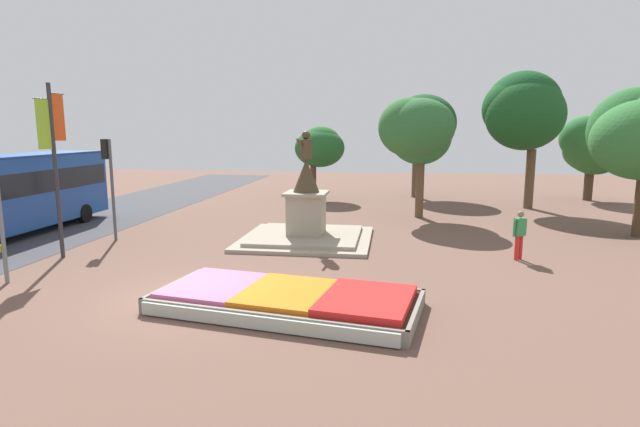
{
  "coord_description": "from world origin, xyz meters",
  "views": [
    {
      "loc": [
        5.33,
        -12.36,
        4.47
      ],
      "look_at": [
        3.0,
        3.74,
        1.75
      ],
      "focal_mm": 28.0,
      "sensor_mm": 36.0,
      "label": 1
    }
  ],
  "objects": [
    {
      "name": "park_tree_far_left",
      "position": [
        12.46,
        17.41,
        5.58
      ],
      "size": [
        4.39,
        4.67,
        7.75
      ],
      "color": "brown",
      "rests_on": "ground_plane"
    },
    {
      "name": "statue_monument",
      "position": [
        1.92,
        7.37,
        0.84
      ],
      "size": [
        5.22,
        5.22,
        4.45
      ],
      "color": "gray",
      "rests_on": "ground_plane"
    },
    {
      "name": "park_tree_behind_statue",
      "position": [
        0.68,
        19.85,
        3.42
      ],
      "size": [
        3.23,
        3.29,
        4.72
      ],
      "color": "#4C3823",
      "rests_on": "ground_plane"
    },
    {
      "name": "flower_planter",
      "position": [
        2.82,
        -0.58,
        0.24
      ],
      "size": [
        7.04,
        4.11,
        0.53
      ],
      "color": "#38281C",
      "rests_on": "ground_plane"
    },
    {
      "name": "banner_pole",
      "position": [
        -6.19,
        3.38,
        3.43
      ],
      "size": [
        0.27,
        1.28,
        6.05
      ],
      "color": "#2D2D33",
      "rests_on": "ground_plane"
    },
    {
      "name": "city_bus",
      "position": [
        -10.58,
        6.13,
        1.97
      ],
      "size": [
        2.48,
        11.34,
        3.44
      ],
      "color": "#1E4799",
      "rests_on": "ground_plane"
    },
    {
      "name": "park_tree_street_side",
      "position": [
        6.51,
        13.4,
        4.45
      ],
      "size": [
        3.76,
        4.24,
        6.09
      ],
      "color": "brown",
      "rests_on": "ground_plane"
    },
    {
      "name": "pedestrian_near_planter",
      "position": [
        9.76,
        5.37,
        1.0
      ],
      "size": [
        0.51,
        0.38,
        1.73
      ],
      "color": "red",
      "rests_on": "ground_plane"
    },
    {
      "name": "ground_plane",
      "position": [
        0.0,
        0.0,
        0.0
      ],
      "size": [
        83.21,
        83.21,
        0.0
      ],
      "primitive_type": "plane",
      "color": "brown"
    },
    {
      "name": "traffic_light_far_corner",
      "position": [
        -5.97,
        6.32,
        2.87
      ],
      "size": [
        0.42,
        0.31,
        4.12
      ],
      "color": "#4C5156",
      "rests_on": "ground_plane"
    },
    {
      "name": "park_tree_distant",
      "position": [
        7.41,
        21.69,
        4.87
      ],
      "size": [
        4.28,
        4.4,
        6.82
      ],
      "color": "brown",
      "rests_on": "ground_plane"
    },
    {
      "name": "park_tree_far_right",
      "position": [
        17.92,
        21.65,
        3.46
      ],
      "size": [
        4.18,
        3.63,
        5.39
      ],
      "color": "#4C3823",
      "rests_on": "ground_plane"
    }
  ]
}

